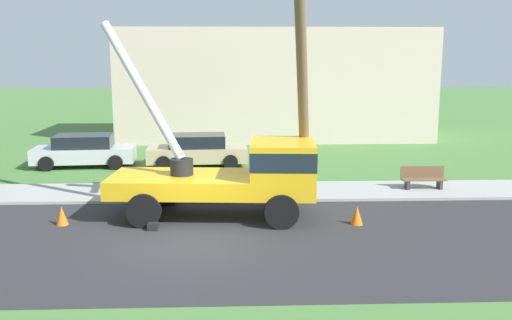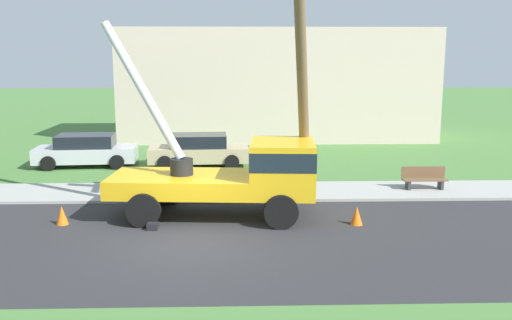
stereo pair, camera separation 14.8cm
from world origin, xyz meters
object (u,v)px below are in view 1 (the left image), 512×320
(traffic_cone_behind, at_px, (62,216))
(parked_sedan_silver, at_px, (84,151))
(traffic_cone_ahead, at_px, (357,215))
(parked_sedan_tan, at_px, (197,150))
(park_bench, at_px, (423,179))
(traffic_cone_curbside, at_px, (281,198))
(leaning_utility_pole, at_px, (302,77))
(utility_truck, at_px, (240,172))

(traffic_cone_behind, bearing_deg, parked_sedan_silver, 100.18)
(traffic_cone_ahead, xyz_separation_m, parked_sedan_silver, (-10.27, 9.27, 0.43))
(parked_sedan_tan, xyz_separation_m, park_bench, (8.55, -5.12, -0.25))
(traffic_cone_behind, distance_m, traffic_cone_curbside, 6.83)
(traffic_cone_behind, xyz_separation_m, traffic_cone_curbside, (6.59, 1.81, 0.00))
(traffic_cone_curbside, height_order, parked_sedan_tan, parked_sedan_tan)
(traffic_cone_behind, height_order, traffic_cone_curbside, same)
(traffic_cone_curbside, relative_size, parked_sedan_silver, 0.12)
(leaning_utility_pole, bearing_deg, utility_truck, -177.33)
(utility_truck, height_order, parked_sedan_silver, utility_truck)
(park_bench, bearing_deg, traffic_cone_ahead, -129.14)
(traffic_cone_behind, height_order, park_bench, park_bench)
(leaning_utility_pole, relative_size, park_bench, 5.23)
(utility_truck, distance_m, parked_sedan_tan, 8.43)
(traffic_cone_behind, bearing_deg, utility_truck, 7.60)
(traffic_cone_ahead, relative_size, traffic_cone_behind, 1.00)
(utility_truck, relative_size, leaning_utility_pole, 0.81)
(traffic_cone_ahead, bearing_deg, traffic_cone_curbside, 134.61)
(utility_truck, distance_m, park_bench, 7.46)
(leaning_utility_pole, height_order, traffic_cone_ahead, leaning_utility_pole)
(utility_truck, bearing_deg, traffic_cone_ahead, -16.16)
(parked_sedan_tan, bearing_deg, parked_sedan_silver, 179.03)
(traffic_cone_curbside, bearing_deg, parked_sedan_tan, 114.12)
(traffic_cone_curbside, height_order, park_bench, park_bench)
(leaning_utility_pole, bearing_deg, traffic_cone_behind, -173.69)
(leaning_utility_pole, distance_m, park_bench, 6.86)
(traffic_cone_behind, bearing_deg, park_bench, 17.52)
(leaning_utility_pole, xyz_separation_m, traffic_cone_behind, (-7.11, -0.79, -3.99))
(traffic_cone_curbside, bearing_deg, traffic_cone_ahead, -45.39)
(traffic_cone_ahead, height_order, traffic_cone_behind, same)
(traffic_cone_behind, relative_size, parked_sedan_tan, 0.12)
(traffic_cone_curbside, bearing_deg, leaning_utility_pole, -62.78)
(parked_sedan_silver, bearing_deg, parked_sedan_tan, -0.97)
(traffic_cone_curbside, bearing_deg, traffic_cone_behind, -164.65)
(utility_truck, relative_size, park_bench, 4.21)
(utility_truck, xyz_separation_m, leaning_utility_pole, (1.87, 0.09, 2.86))
(parked_sedan_silver, bearing_deg, leaning_utility_pole, -43.21)
(leaning_utility_pole, height_order, parked_sedan_tan, leaning_utility_pole)
(traffic_cone_ahead, relative_size, park_bench, 0.35)
(traffic_cone_ahead, height_order, park_bench, park_bench)
(leaning_utility_pole, distance_m, traffic_cone_curbside, 4.15)
(utility_truck, distance_m, traffic_cone_ahead, 3.73)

